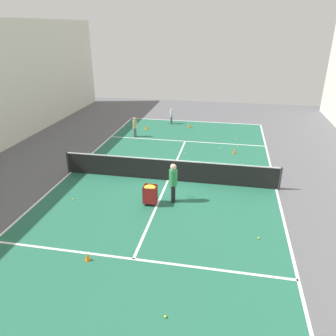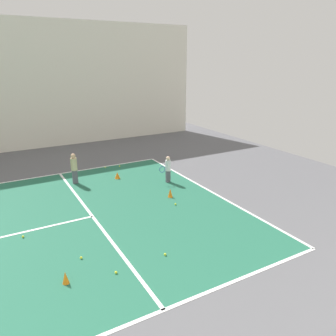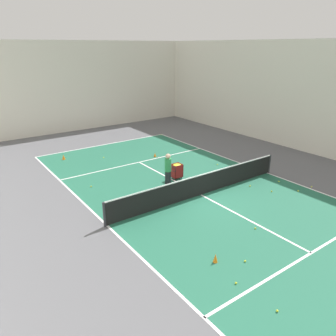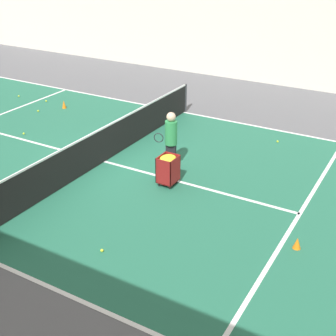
{
  "view_description": "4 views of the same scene",
  "coord_description": "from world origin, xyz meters",
  "px_view_note": "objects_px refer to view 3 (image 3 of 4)",
  "views": [
    {
      "loc": [
        -2.67,
        13.93,
        6.86
      ],
      "look_at": [
        0.0,
        0.0,
        0.65
      ],
      "focal_mm": 35.0,
      "sensor_mm": 36.0,
      "label": 1
    },
    {
      "loc": [
        -9.96,
        -3.19,
        5.05
      ],
      "look_at": [
        1.6,
        -9.73,
        0.64
      ],
      "focal_mm": 35.0,
      "sensor_mm": 36.0,
      "label": 2
    },
    {
      "loc": [
        -9.77,
        -10.85,
        6.86
      ],
      "look_at": [
        -0.59,
        1.95,
        0.95
      ],
      "focal_mm": 35.0,
      "sensor_mm": 36.0,
      "label": 3
    },
    {
      "loc": [
        9.96,
        7.94,
        6.05
      ],
      "look_at": [
        0.3,
        2.36,
        0.5
      ],
      "focal_mm": 50.0,
      "sensor_mm": 36.0,
      "label": 4
    }
  ],
  "objects_px": {
    "tennis_net": "(201,184)",
    "ball_cart": "(177,169)",
    "training_cone_1": "(215,258)",
    "training_cone_0": "(64,157)",
    "coach_at_net": "(168,167)"
  },
  "relations": [
    {
      "from": "tennis_net",
      "to": "training_cone_1",
      "type": "bearing_deg",
      "value": -125.89
    },
    {
      "from": "training_cone_1",
      "to": "training_cone_0",
      "type": "bearing_deg",
      "value": 92.34
    },
    {
      "from": "tennis_net",
      "to": "ball_cart",
      "type": "relative_size",
      "value": 12.06
    },
    {
      "from": "training_cone_0",
      "to": "training_cone_1",
      "type": "bearing_deg",
      "value": -87.66
    },
    {
      "from": "tennis_net",
      "to": "coach_at_net",
      "type": "relative_size",
      "value": 6.01
    },
    {
      "from": "training_cone_0",
      "to": "training_cone_1",
      "type": "distance_m",
      "value": 13.46
    },
    {
      "from": "coach_at_net",
      "to": "training_cone_1",
      "type": "relative_size",
      "value": 5.42
    },
    {
      "from": "training_cone_0",
      "to": "training_cone_1",
      "type": "xyz_separation_m",
      "value": [
        0.55,
        -13.45,
        0.0
      ]
    },
    {
      "from": "tennis_net",
      "to": "training_cone_1",
      "type": "height_order",
      "value": "tennis_net"
    },
    {
      "from": "training_cone_0",
      "to": "training_cone_1",
      "type": "relative_size",
      "value": 0.97
    },
    {
      "from": "coach_at_net",
      "to": "tennis_net",
      "type": "bearing_deg",
      "value": 3.13
    },
    {
      "from": "tennis_net",
      "to": "training_cone_0",
      "type": "height_order",
      "value": "tennis_net"
    },
    {
      "from": "tennis_net",
      "to": "ball_cart",
      "type": "height_order",
      "value": "tennis_net"
    },
    {
      "from": "tennis_net",
      "to": "ball_cart",
      "type": "xyz_separation_m",
      "value": [
        0.3,
        2.36,
        0.03
      ]
    },
    {
      "from": "coach_at_net",
      "to": "ball_cart",
      "type": "distance_m",
      "value": 1.06
    }
  ]
}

